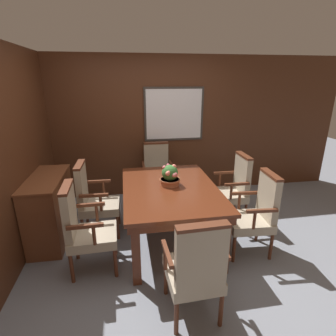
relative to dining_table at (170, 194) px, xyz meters
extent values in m
plane|color=gray|center=(-0.10, -0.20, -0.67)|extent=(14.00, 14.00, 0.00)
cube|color=#4C2816|center=(-0.10, 1.63, 0.55)|extent=(7.20, 0.06, 2.45)
cube|color=white|center=(0.35, 1.59, 0.79)|extent=(0.98, 0.01, 0.86)
cube|color=#38332D|center=(0.35, 1.58, 1.23)|extent=(1.05, 0.02, 0.04)
cube|color=#38332D|center=(0.35, 1.58, 0.34)|extent=(1.05, 0.02, 0.04)
cube|color=#38332D|center=(-0.16, 1.58, 0.79)|extent=(0.04, 0.02, 0.86)
cube|color=#38332D|center=(0.86, 1.58, 0.79)|extent=(0.03, 0.02, 0.86)
cube|color=#4C2816|center=(-1.79, -0.20, 0.55)|extent=(0.06, 7.20, 2.45)
cube|color=#562614|center=(-0.48, -0.71, -0.31)|extent=(0.09, 0.09, 0.73)
cube|color=#562614|center=(0.48, -0.71, -0.31)|extent=(0.09, 0.09, 0.73)
cube|color=#562614|center=(-0.48, 0.71, -0.31)|extent=(0.09, 0.09, 0.73)
cube|color=#562614|center=(0.48, 0.71, -0.31)|extent=(0.09, 0.09, 0.73)
cube|color=#562614|center=(0.00, 0.00, 0.01)|extent=(1.10, 1.57, 0.09)
cube|color=#562614|center=(0.00, 0.00, 0.07)|extent=(1.16, 1.63, 0.04)
cylinder|color=#562B19|center=(-0.20, 0.94, -0.50)|extent=(0.04, 0.04, 0.35)
cylinder|color=#562B19|center=(0.19, 0.93, -0.50)|extent=(0.04, 0.04, 0.35)
cylinder|color=#562B19|center=(-0.20, 1.39, -0.50)|extent=(0.04, 0.04, 0.35)
cylinder|color=#562B19|center=(0.19, 1.39, -0.50)|extent=(0.04, 0.04, 0.35)
cube|color=tan|center=(-0.01, 1.16, -0.27)|extent=(0.46, 0.51, 0.11)
cube|color=tan|center=(0.00, 1.38, 0.05)|extent=(0.42, 0.08, 0.54)
cube|color=#562B19|center=(0.00, 1.38, 0.34)|extent=(0.42, 0.09, 0.03)
cylinder|color=#562B19|center=(-0.24, 1.12, -0.11)|extent=(0.04, 0.04, 0.22)
cube|color=#562B19|center=(-0.24, 1.20, 0.00)|extent=(0.04, 0.36, 0.04)
cylinder|color=#562B19|center=(0.23, 1.12, -0.11)|extent=(0.04, 0.04, 0.22)
cube|color=#562B19|center=(0.23, 1.20, 0.00)|extent=(0.04, 0.36, 0.04)
cylinder|color=#562B19|center=(-0.68, 0.14, -0.50)|extent=(0.04, 0.04, 0.35)
cylinder|color=#562B19|center=(-0.68, 0.53, -0.50)|extent=(0.04, 0.04, 0.35)
cylinder|color=#562B19|center=(-1.13, 0.15, -0.50)|extent=(0.04, 0.04, 0.35)
cylinder|color=#562B19|center=(-1.13, 0.54, -0.50)|extent=(0.04, 0.04, 0.35)
cube|color=tan|center=(-0.90, 0.34, -0.27)|extent=(0.52, 0.46, 0.11)
cube|color=tan|center=(-1.12, 0.34, 0.05)|extent=(0.09, 0.42, 0.54)
cube|color=#562B19|center=(-1.12, 0.34, 0.34)|extent=(0.10, 0.42, 0.03)
cylinder|color=#562B19|center=(-0.87, 0.10, -0.11)|extent=(0.04, 0.04, 0.22)
cube|color=#562B19|center=(-0.95, 0.10, 0.00)|extent=(0.36, 0.04, 0.04)
cylinder|color=#562B19|center=(-0.86, 0.58, -0.11)|extent=(0.04, 0.04, 0.22)
cube|color=#562B19|center=(-0.94, 0.58, 0.00)|extent=(0.36, 0.04, 0.04)
cylinder|color=#562B19|center=(0.19, -0.89, -0.50)|extent=(0.04, 0.04, 0.35)
cylinder|color=#562B19|center=(-0.20, -0.91, -0.50)|extent=(0.04, 0.04, 0.35)
cylinder|color=#562B19|center=(0.21, -1.35, -0.50)|extent=(0.04, 0.04, 0.35)
cylinder|color=#562B19|center=(-0.18, -1.36, -0.50)|extent=(0.04, 0.04, 0.35)
cube|color=tan|center=(0.00, -1.13, -0.27)|extent=(0.47, 0.53, 0.11)
cube|color=tan|center=(0.01, -1.34, 0.05)|extent=(0.42, 0.10, 0.54)
cube|color=#562B19|center=(0.01, -1.34, 0.34)|extent=(0.42, 0.10, 0.03)
cylinder|color=#562B19|center=(0.24, -1.08, -0.11)|extent=(0.04, 0.04, 0.22)
cube|color=#562B19|center=(0.24, -1.16, 0.00)|extent=(0.05, 0.36, 0.04)
cylinder|color=#562B19|center=(-0.23, -1.10, -0.11)|extent=(0.04, 0.04, 0.22)
cube|color=#562B19|center=(-0.23, -1.17, 0.00)|extent=(0.05, 0.36, 0.04)
cylinder|color=#562B19|center=(0.69, -0.17, -0.50)|extent=(0.04, 0.04, 0.35)
cylinder|color=#562B19|center=(0.66, -0.56, -0.50)|extent=(0.04, 0.04, 0.35)
cylinder|color=#562B19|center=(1.14, -0.20, -0.50)|extent=(0.04, 0.04, 0.35)
cylinder|color=#562B19|center=(1.11, -0.59, -0.50)|extent=(0.04, 0.04, 0.35)
cube|color=tan|center=(0.90, -0.38, -0.27)|extent=(0.54, 0.49, 0.11)
cube|color=tan|center=(1.12, -0.39, 0.05)|extent=(0.11, 0.42, 0.54)
cube|color=#562B19|center=(1.12, -0.39, 0.34)|extent=(0.12, 0.42, 0.03)
cylinder|color=#562B19|center=(0.88, -0.14, -0.11)|extent=(0.04, 0.04, 0.22)
cube|color=#562B19|center=(0.96, -0.15, 0.00)|extent=(0.36, 0.06, 0.04)
cylinder|color=#562B19|center=(0.85, -0.61, -0.11)|extent=(0.04, 0.04, 0.22)
cube|color=#562B19|center=(0.92, -0.62, 0.00)|extent=(0.36, 0.06, 0.04)
cylinder|color=#562B19|center=(-0.70, -0.58, -0.50)|extent=(0.04, 0.04, 0.35)
cylinder|color=#562B19|center=(-0.71, -0.18, -0.50)|extent=(0.04, 0.04, 0.35)
cylinder|color=#562B19|center=(-1.15, -0.59, -0.50)|extent=(0.04, 0.04, 0.35)
cylinder|color=#562B19|center=(-1.16, -0.20, -0.50)|extent=(0.04, 0.04, 0.35)
cube|color=tan|center=(-0.93, -0.39, -0.27)|extent=(0.52, 0.47, 0.11)
cube|color=tan|center=(-1.14, -0.39, 0.05)|extent=(0.09, 0.42, 0.54)
cube|color=#562B19|center=(-1.14, -0.39, 0.34)|extent=(0.10, 0.42, 0.03)
cylinder|color=#562B19|center=(-0.88, -0.62, -0.11)|extent=(0.04, 0.04, 0.22)
cube|color=#562B19|center=(-0.96, -0.62, 0.00)|extent=(0.36, 0.05, 0.04)
cylinder|color=#562B19|center=(-0.90, -0.15, -0.11)|extent=(0.04, 0.04, 0.22)
cube|color=#562B19|center=(-0.97, -0.15, 0.00)|extent=(0.36, 0.05, 0.04)
cylinder|color=#562B19|center=(0.71, 0.59, -0.50)|extent=(0.04, 0.04, 0.35)
cylinder|color=#562B19|center=(0.70, 0.20, -0.50)|extent=(0.04, 0.04, 0.35)
cylinder|color=#562B19|center=(1.16, 0.59, -0.50)|extent=(0.04, 0.04, 0.35)
cylinder|color=#562B19|center=(1.16, 0.19, -0.50)|extent=(0.04, 0.04, 0.35)
cube|color=tan|center=(0.93, 0.39, -0.27)|extent=(0.52, 0.46, 0.11)
cube|color=tan|center=(1.15, 0.39, 0.05)|extent=(0.08, 0.42, 0.54)
cube|color=#562B19|center=(1.15, 0.39, 0.34)|extent=(0.09, 0.42, 0.03)
cylinder|color=#562B19|center=(0.90, 0.63, -0.11)|extent=(0.04, 0.04, 0.22)
cube|color=#562B19|center=(0.97, 0.63, 0.00)|extent=(0.36, 0.04, 0.04)
cylinder|color=#562B19|center=(0.89, 0.16, -0.11)|extent=(0.04, 0.04, 0.22)
cube|color=#562B19|center=(0.97, 0.15, 0.00)|extent=(0.36, 0.04, 0.04)
cylinder|color=#B2603D|center=(0.01, 0.07, 0.14)|extent=(0.24, 0.24, 0.08)
cylinder|color=#B2603D|center=(0.01, 0.07, 0.17)|extent=(0.26, 0.26, 0.02)
sphere|color=#387033|center=(0.01, 0.07, 0.26)|extent=(0.20, 0.20, 0.20)
sphere|color=#DF6C6E|center=(-0.06, 0.08, 0.33)|extent=(0.05, 0.05, 0.05)
sphere|color=#E26677|center=(-0.01, 0.10, 0.35)|extent=(0.04, 0.04, 0.04)
sphere|color=#F27873|center=(0.08, 0.00, 0.25)|extent=(0.04, 0.04, 0.04)
sphere|color=#E37D65|center=(-0.03, -0.02, 0.28)|extent=(0.06, 0.06, 0.06)
sphere|color=#E96878|center=(0.00, 0.17, 0.26)|extent=(0.05, 0.05, 0.05)
sphere|color=#E86C72|center=(0.06, -0.01, 0.26)|extent=(0.05, 0.05, 0.05)
sphere|color=#EA7E7B|center=(0.05, -0.02, 0.26)|extent=(0.05, 0.05, 0.05)
sphere|color=#F97966|center=(0.06, 0.07, 0.34)|extent=(0.05, 0.05, 0.05)
sphere|color=#F7786E|center=(-0.02, -0.02, 0.30)|extent=(0.04, 0.04, 0.04)
sphere|color=#F87370|center=(0.07, -0.01, 0.26)|extent=(0.05, 0.05, 0.05)
cube|color=brown|center=(-1.55, 0.32, -0.25)|extent=(0.40, 1.02, 0.86)
cube|color=brown|center=(-1.55, 0.32, 0.19)|extent=(0.42, 1.04, 0.02)
sphere|color=#4C422D|center=(-1.34, 0.32, -0.01)|extent=(0.03, 0.03, 0.03)
sphere|color=#4C422D|center=(-1.34, 0.09, -0.33)|extent=(0.03, 0.03, 0.03)
sphere|color=#4C422D|center=(-1.34, 0.55, -0.33)|extent=(0.03, 0.03, 0.03)
camera|label=1|loc=(-0.53, -2.98, 1.38)|focal=28.00mm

